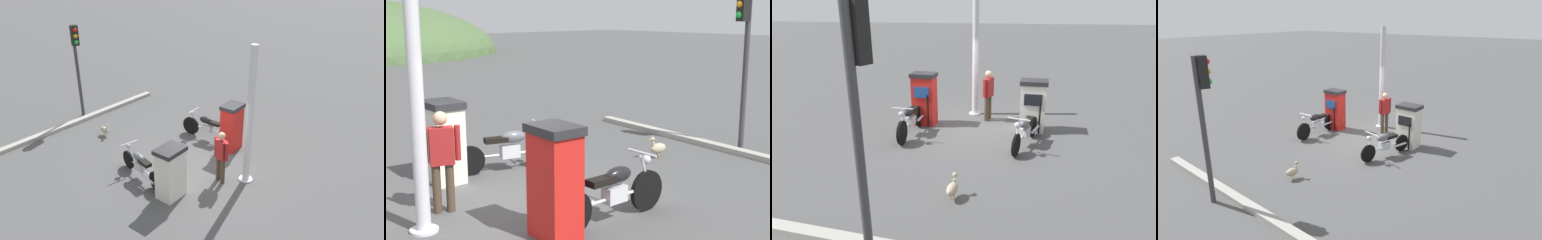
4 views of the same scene
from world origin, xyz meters
The scene contains 10 objects.
ground_plane centered at (0.00, 0.00, 0.00)m, with size 120.00×120.00×0.00m, color #4C4C4C.
fuel_pump_near centered at (-0.21, -1.60, 0.80)m, with size 0.61×0.75×1.57m.
fuel_pump_far centered at (-0.21, 1.60, 0.75)m, with size 0.65×0.79×1.48m.
motorcycle_near_pump centered at (0.77, -1.71, 0.45)m, with size 2.12×0.56×0.96m.
motorcycle_far_pump centered at (1.04, 1.42, 0.46)m, with size 1.96×0.82×0.92m.
attendant_person centered at (-0.93, 0.24, 0.89)m, with size 0.57×0.31×1.57m.
wandering_duck centered at (3.88, 0.15, 0.23)m, with size 0.48×0.24×0.48m.
roadside_traffic_light centered at (5.80, -0.54, 2.43)m, with size 0.40×0.29×3.54m.
canopy_support_pole centered at (-1.49, -0.26, 1.91)m, with size 0.40×0.40×3.97m.
road_edge_kerb centered at (5.51, 0.00, 0.06)m, with size 0.81×7.41×0.12m.
Camera 4 is at (9.72, 6.41, 4.38)m, focal length 31.39 mm.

